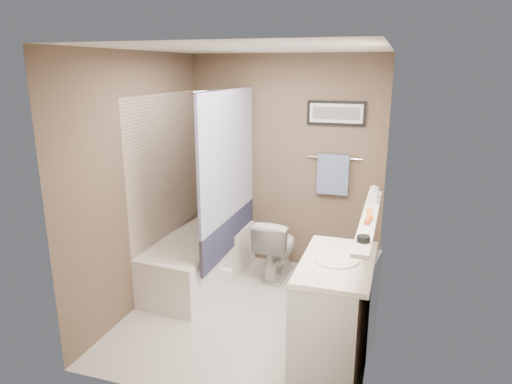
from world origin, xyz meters
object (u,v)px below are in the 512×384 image
(bathtub, at_px, (198,260))
(toilet, at_px, (277,247))
(candle_bowl_near, at_px, (363,239))
(hair_brush_front, at_px, (368,218))
(glass_jar, at_px, (374,193))
(hair_brush_back, at_px, (370,214))
(soap_bottle, at_px, (373,194))
(vanity, at_px, (336,313))

(bathtub, distance_m, toilet, 0.87)
(candle_bowl_near, height_order, hair_brush_front, hair_brush_front)
(glass_jar, bearing_deg, hair_brush_front, -90.00)
(hair_brush_back, bearing_deg, bathtub, 161.47)
(candle_bowl_near, bearing_deg, glass_jar, 90.00)
(toilet, bearing_deg, soap_bottle, 152.28)
(toilet, height_order, soap_bottle, soap_bottle)
(toilet, distance_m, candle_bowl_near, 2.03)
(soap_bottle, bearing_deg, vanity, -104.75)
(toilet, xyz_separation_m, glass_jar, (1.02, -0.45, 0.82))
(vanity, height_order, glass_jar, glass_jar)
(toilet, relative_size, soap_bottle, 4.41)
(hair_brush_front, relative_size, hair_brush_back, 1.00)
(candle_bowl_near, relative_size, soap_bottle, 0.58)
(hair_brush_front, xyz_separation_m, glass_jar, (0.00, 0.67, 0.03))
(hair_brush_back, height_order, soap_bottle, soap_bottle)
(candle_bowl_near, bearing_deg, bathtub, 146.96)
(vanity, bearing_deg, candle_bowl_near, -47.72)
(vanity, bearing_deg, toilet, 129.37)
(bathtub, relative_size, candle_bowl_near, 16.67)
(bathtub, distance_m, hair_brush_front, 2.12)
(toilet, bearing_deg, candle_bowl_near, 125.91)
(glass_jar, height_order, soap_bottle, soap_bottle)
(bathtub, relative_size, glass_jar, 15.00)
(glass_jar, distance_m, soap_bottle, 0.15)
(glass_jar, xyz_separation_m, soap_bottle, (0.00, -0.15, 0.03))
(toilet, bearing_deg, vanity, 125.41)
(vanity, height_order, hair_brush_front, hair_brush_front)
(bathtub, bearing_deg, toilet, 32.70)
(hair_brush_front, bearing_deg, glass_jar, 90.00)
(candle_bowl_near, xyz_separation_m, glass_jar, (0.00, 1.11, 0.03))
(bathtub, relative_size, hair_brush_back, 6.82)
(bathtub, xyz_separation_m, vanity, (1.60, -0.90, 0.15))
(toilet, relative_size, hair_brush_back, 3.10)
(toilet, distance_m, vanity, 1.55)
(hair_brush_back, xyz_separation_m, glass_jar, (0.00, 0.55, 0.03))
(bathtub, distance_m, glass_jar, 2.01)
(bathtub, relative_size, vanity, 1.67)
(vanity, distance_m, glass_jar, 1.16)
(bathtub, xyz_separation_m, soap_bottle, (1.79, -0.20, 0.94))
(vanity, xyz_separation_m, soap_bottle, (0.19, 0.70, 0.79))
(candle_bowl_near, xyz_separation_m, soap_bottle, (0.00, 0.96, 0.06))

